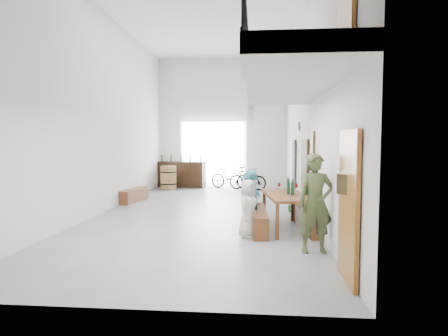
# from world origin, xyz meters

# --- Properties ---
(floor) EXTENTS (12.00, 12.00, 0.00)m
(floor) POSITION_xyz_m (0.00, 0.00, 0.00)
(floor) COLOR slate
(floor) RESTS_ON ground
(room_walls) EXTENTS (12.00, 12.00, 12.00)m
(room_walls) POSITION_xyz_m (0.00, 0.00, 3.55)
(room_walls) COLOR silver
(room_walls) RESTS_ON ground
(gateway_portal) EXTENTS (2.80, 0.08, 2.80)m
(gateway_portal) POSITION_xyz_m (-0.40, 5.94, 1.40)
(gateway_portal) COLOR white
(gateway_portal) RESTS_ON ground
(right_wall_decor) EXTENTS (0.07, 8.28, 5.07)m
(right_wall_decor) POSITION_xyz_m (2.70, -1.87, 1.74)
(right_wall_decor) COLOR brown
(right_wall_decor) RESTS_ON ground
(balcony) EXTENTS (1.52, 5.62, 4.00)m
(balcony) POSITION_xyz_m (1.98, -3.13, 2.96)
(balcony) COLOR silver
(balcony) RESTS_ON ground
(tasting_table) EXTENTS (1.07, 2.11, 0.79)m
(tasting_table) POSITION_xyz_m (2.10, -1.84, 0.71)
(tasting_table) COLOR brown
(tasting_table) RESTS_ON ground
(bench_inner) EXTENTS (0.39, 1.99, 0.46)m
(bench_inner) POSITION_xyz_m (1.51, -1.93, 0.23)
(bench_inner) COLOR brown
(bench_inner) RESTS_ON ground
(bench_wall) EXTENTS (0.44, 1.93, 0.44)m
(bench_wall) POSITION_xyz_m (2.57, -1.82, 0.22)
(bench_wall) COLOR brown
(bench_wall) RESTS_ON ground
(tableware) EXTENTS (0.56, 1.00, 0.35)m
(tableware) POSITION_xyz_m (2.15, -1.60, 0.94)
(tableware) COLOR black
(tableware) RESTS_ON tasting_table
(side_bench) EXTENTS (0.53, 1.51, 0.42)m
(side_bench) POSITION_xyz_m (-2.50, 1.65, 0.21)
(side_bench) COLOR brown
(side_bench) RESTS_ON ground
(oak_barrel) EXTENTS (0.65, 0.65, 0.96)m
(oak_barrel) POSITION_xyz_m (-2.09, 4.75, 0.48)
(oak_barrel) COLOR brown
(oak_barrel) RESTS_ON ground
(serving_counter) EXTENTS (2.12, 0.87, 1.09)m
(serving_counter) POSITION_xyz_m (-1.75, 5.65, 0.54)
(serving_counter) COLOR #36210E
(serving_counter) RESTS_ON ground
(counter_bottles) EXTENTS (1.80, 0.34, 0.28)m
(counter_bottles) POSITION_xyz_m (-1.75, 5.64, 1.23)
(counter_bottles) COLOR black
(counter_bottles) RESTS_ON serving_counter
(guest_left_a) EXTENTS (0.56, 0.67, 1.18)m
(guest_left_a) POSITION_xyz_m (1.28, -2.58, 0.59)
(guest_left_a) COLOR silver
(guest_left_a) RESTS_ON ground
(guest_left_b) EXTENTS (0.42, 0.55, 1.34)m
(guest_left_b) POSITION_xyz_m (1.38, -1.98, 0.67)
(guest_left_b) COLOR #267181
(guest_left_b) RESTS_ON ground
(guest_left_c) EXTENTS (0.42, 0.54, 1.08)m
(guest_left_c) POSITION_xyz_m (1.34, -1.34, 0.54)
(guest_left_c) COLOR silver
(guest_left_c) RESTS_ON ground
(guest_left_d) EXTENTS (0.73, 0.89, 1.20)m
(guest_left_d) POSITION_xyz_m (1.29, -0.89, 0.60)
(guest_left_d) COLOR #267181
(guest_left_d) RESTS_ON ground
(guest_right_a) EXTENTS (0.34, 0.65, 1.06)m
(guest_right_a) POSITION_xyz_m (2.75, -2.35, 0.53)
(guest_right_a) COLOR red
(guest_right_a) RESTS_ON ground
(guest_right_b) EXTENTS (0.41, 1.01, 1.06)m
(guest_right_b) POSITION_xyz_m (2.59, -1.83, 0.53)
(guest_right_b) COLOR black
(guest_right_b) RESTS_ON ground
(guest_right_c) EXTENTS (0.47, 0.60, 1.08)m
(guest_right_c) POSITION_xyz_m (2.72, -1.13, 0.54)
(guest_right_c) COLOR silver
(guest_right_c) RESTS_ON ground
(host_standing) EXTENTS (0.69, 0.51, 1.74)m
(host_standing) POSITION_xyz_m (2.47, -3.54, 0.87)
(host_standing) COLOR #404929
(host_standing) RESTS_ON ground
(potted_plant) EXTENTS (0.41, 0.36, 0.43)m
(potted_plant) POSITION_xyz_m (2.45, 0.23, 0.22)
(potted_plant) COLOR #1C4A1A
(potted_plant) RESTS_ON ground
(bicycle_near) EXTENTS (1.90, 1.27, 0.95)m
(bicycle_near) POSITION_xyz_m (0.40, 5.25, 0.47)
(bicycle_near) COLOR black
(bicycle_near) RESTS_ON ground
(bicycle_far) EXTENTS (1.62, 0.89, 0.94)m
(bicycle_far) POSITION_xyz_m (1.11, 4.86, 0.47)
(bicycle_far) COLOR black
(bicycle_far) RESTS_ON ground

